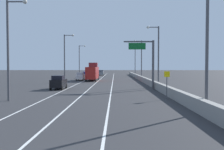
{
  "coord_description": "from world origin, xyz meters",
  "views": [
    {
      "loc": [
        2.05,
        -6.32,
        3.53
      ],
      "look_at": [
        1.48,
        39.78,
        1.9
      ],
      "focal_mm": 39.43,
      "sensor_mm": 36.0,
      "label": 1
    }
  ],
  "objects_px": {
    "speed_advisory_sign": "(167,83)",
    "lamp_post_left_near": "(10,43)",
    "lamp_post_right_fourth": "(134,60)",
    "car_blue_0": "(86,75)",
    "car_gray_1": "(101,73)",
    "box_truck": "(93,72)",
    "lamp_post_right_second": "(157,52)",
    "lamp_post_right_third": "(141,57)",
    "lamp_post_left_mid": "(66,55)",
    "lamp_post_left_far": "(80,59)",
    "overhead_sign_gantry": "(148,58)",
    "car_black_3": "(59,82)",
    "lamp_post_right_near": "(204,35)",
    "car_white_2": "(81,76)"
  },
  "relations": [
    {
      "from": "lamp_post_right_near",
      "to": "lamp_post_left_mid",
      "type": "bearing_deg",
      "value": 117.58
    },
    {
      "from": "lamp_post_left_mid",
      "to": "car_gray_1",
      "type": "distance_m",
      "value": 42.15
    },
    {
      "from": "lamp_post_left_near",
      "to": "box_truck",
      "type": "distance_m",
      "value": 36.35
    },
    {
      "from": "lamp_post_left_near",
      "to": "lamp_post_left_mid",
      "type": "height_order",
      "value": "same"
    },
    {
      "from": "lamp_post_right_fourth",
      "to": "car_blue_0",
      "type": "height_order",
      "value": "lamp_post_right_fourth"
    },
    {
      "from": "car_gray_1",
      "to": "car_white_2",
      "type": "relative_size",
      "value": 0.99
    },
    {
      "from": "overhead_sign_gantry",
      "to": "car_black_3",
      "type": "bearing_deg",
      "value": 179.86
    },
    {
      "from": "lamp_post_left_far",
      "to": "overhead_sign_gantry",
      "type": "bearing_deg",
      "value": -68.33
    },
    {
      "from": "car_white_2",
      "to": "lamp_post_left_far",
      "type": "bearing_deg",
      "value": 98.54
    },
    {
      "from": "lamp_post_right_second",
      "to": "lamp_post_right_third",
      "type": "distance_m",
      "value": 22.42
    },
    {
      "from": "lamp_post_right_fourth",
      "to": "car_black_3",
      "type": "bearing_deg",
      "value": -107.73
    },
    {
      "from": "overhead_sign_gantry",
      "to": "lamp_post_right_near",
      "type": "xyz_separation_m",
      "value": [
        1.68,
        -18.77,
        1.16
      ]
    },
    {
      "from": "lamp_post_right_third",
      "to": "lamp_post_left_far",
      "type": "relative_size",
      "value": 1.0
    },
    {
      "from": "car_gray_1",
      "to": "lamp_post_right_near",
      "type": "bearing_deg",
      "value": -80.79
    },
    {
      "from": "lamp_post_right_second",
      "to": "lamp_post_right_third",
      "type": "xyz_separation_m",
      "value": [
        -0.43,
        22.41,
        0.0
      ]
    },
    {
      "from": "speed_advisory_sign",
      "to": "lamp_post_left_mid",
      "type": "xyz_separation_m",
      "value": [
        -15.95,
        25.57,
        4.13
      ]
    },
    {
      "from": "lamp_post_right_near",
      "to": "car_white_2",
      "type": "xyz_separation_m",
      "value": [
        -15.48,
        43.12,
        -4.89
      ]
    },
    {
      "from": "lamp_post_right_second",
      "to": "car_white_2",
      "type": "xyz_separation_m",
      "value": [
        -15.73,
        20.71,
        -4.89
      ]
    },
    {
      "from": "lamp_post_left_mid",
      "to": "car_gray_1",
      "type": "xyz_separation_m",
      "value": [
        5.12,
        41.55,
        -4.83
      ]
    },
    {
      "from": "lamp_post_right_second",
      "to": "car_gray_1",
      "type": "distance_m",
      "value": 53.69
    },
    {
      "from": "lamp_post_left_mid",
      "to": "car_black_3",
      "type": "xyz_separation_m",
      "value": [
        1.71,
        -14.09,
        -4.83
      ]
    },
    {
      "from": "lamp_post_right_near",
      "to": "lamp_post_left_near",
      "type": "bearing_deg",
      "value": 160.98
    },
    {
      "from": "lamp_post_right_fourth",
      "to": "car_blue_0",
      "type": "xyz_separation_m",
      "value": [
        -15.54,
        -12.04,
        -4.92
      ]
    },
    {
      "from": "overhead_sign_gantry",
      "to": "car_white_2",
      "type": "bearing_deg",
      "value": 119.54
    },
    {
      "from": "car_gray_1",
      "to": "box_truck",
      "type": "distance_m",
      "value": 32.68
    },
    {
      "from": "lamp_post_right_third",
      "to": "lamp_post_left_far",
      "type": "height_order",
      "value": "same"
    },
    {
      "from": "overhead_sign_gantry",
      "to": "lamp_post_left_near",
      "type": "relative_size",
      "value": 0.73
    },
    {
      "from": "car_blue_0",
      "to": "box_truck",
      "type": "relative_size",
      "value": 0.49
    },
    {
      "from": "speed_advisory_sign",
      "to": "car_gray_1",
      "type": "distance_m",
      "value": 68.0
    },
    {
      "from": "lamp_post_right_second",
      "to": "lamp_post_right_fourth",
      "type": "bearing_deg",
      "value": 90.31
    },
    {
      "from": "lamp_post_right_second",
      "to": "car_blue_0",
      "type": "relative_size",
      "value": 2.22
    },
    {
      "from": "lamp_post_right_third",
      "to": "lamp_post_left_mid",
      "type": "bearing_deg",
      "value": -144.96
    },
    {
      "from": "lamp_post_right_second",
      "to": "car_black_3",
      "type": "bearing_deg",
      "value": -167.08
    },
    {
      "from": "lamp_post_right_fourth",
      "to": "lamp_post_left_near",
      "type": "xyz_separation_m",
      "value": [
        -17.41,
        -61.24,
        0.0
      ]
    },
    {
      "from": "lamp_post_left_mid",
      "to": "car_white_2",
      "type": "xyz_separation_m",
      "value": [
        1.71,
        10.23,
        -4.89
      ]
    },
    {
      "from": "lamp_post_right_near",
      "to": "car_blue_0",
      "type": "distance_m",
      "value": 57.55
    },
    {
      "from": "lamp_post_left_far",
      "to": "box_truck",
      "type": "height_order",
      "value": "lamp_post_left_far"
    },
    {
      "from": "lamp_post_left_far",
      "to": "box_truck",
      "type": "relative_size",
      "value": 1.08
    },
    {
      "from": "overhead_sign_gantry",
      "to": "lamp_post_left_far",
      "type": "bearing_deg",
      "value": 111.67
    },
    {
      "from": "lamp_post_left_near",
      "to": "box_truck",
      "type": "height_order",
      "value": "lamp_post_left_near"
    },
    {
      "from": "lamp_post_right_near",
      "to": "lamp_post_left_mid",
      "type": "relative_size",
      "value": 1.0
    },
    {
      "from": "lamp_post_left_mid",
      "to": "car_black_3",
      "type": "relative_size",
      "value": 2.37
    },
    {
      "from": "car_blue_0",
      "to": "lamp_post_right_third",
      "type": "bearing_deg",
      "value": -34.05
    },
    {
      "from": "lamp_post_right_third",
      "to": "lamp_post_right_fourth",
      "type": "relative_size",
      "value": 1.0
    },
    {
      "from": "car_gray_1",
      "to": "lamp_post_left_far",
      "type": "bearing_deg",
      "value": -111.98
    },
    {
      "from": "lamp_post_right_near",
      "to": "speed_advisory_sign",
      "type": "bearing_deg",
      "value": 99.6
    },
    {
      "from": "overhead_sign_gantry",
      "to": "lamp_post_right_third",
      "type": "relative_size",
      "value": 0.73
    },
    {
      "from": "car_black_3",
      "to": "box_truck",
      "type": "distance_m",
      "value": 23.21
    },
    {
      "from": "car_gray_1",
      "to": "box_truck",
      "type": "bearing_deg",
      "value": -90.49
    },
    {
      "from": "speed_advisory_sign",
      "to": "lamp_post_left_near",
      "type": "distance_m",
      "value": 16.74
    }
  ]
}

